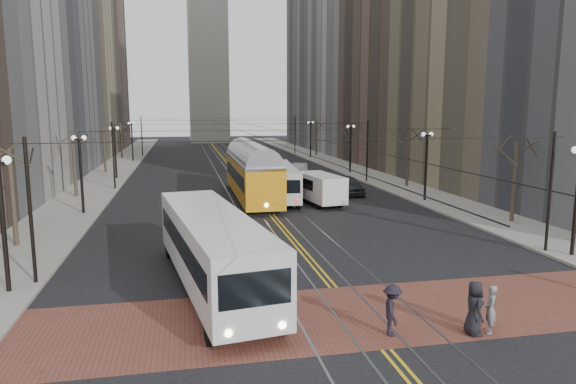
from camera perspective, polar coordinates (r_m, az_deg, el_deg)
name	(u,v)px	position (r m, az deg, el deg)	size (l,w,h in m)	color
ground	(327,280)	(23.89, 4.39, -9.78)	(260.00, 260.00, 0.00)	black
sidewalk_left	(113,172)	(67.71, -18.89, 2.17)	(5.00, 140.00, 0.15)	gray
sidewalk_right	(343,166)	(70.44, 6.10, 2.86)	(5.00, 140.00, 0.15)	gray
crosswalk_band	(356,314)	(20.32, 7.56, -13.30)	(25.00, 6.00, 0.01)	brown
streetcar_rails	(233,169)	(67.45, -6.15, 2.52)	(4.80, 130.00, 0.02)	gray
centre_lines	(233,169)	(67.45, -6.15, 2.53)	(0.42, 130.00, 0.01)	gold
building_left_mid	(13,30)	(70.99, -28.28, 15.60)	(16.00, 20.00, 34.00)	slate
building_left_far	(78,45)	(110.09, -22.32, 14.89)	(16.00, 20.00, 40.00)	brown
building_right_mid	(416,41)	(75.36, 14.03, 15.96)	(16.00, 20.00, 34.00)	brown
building_right_midfar	(378,3)	(95.74, 9.94, 20.03)	(20.00, 20.00, 52.00)	#9F9D96
building_right_far	(333,51)	(112.96, 5.03, 15.36)	(16.00, 20.00, 40.00)	slate
lamp_posts	(248,160)	(51.09, -4.45, 3.58)	(27.60, 57.20, 5.60)	black
street_trees	(241,154)	(57.52, -5.26, 4.20)	(31.68, 53.28, 5.60)	#382D23
trolley_wires	(241,146)	(57.03, -5.23, 5.14)	(25.96, 120.00, 6.60)	black
transit_bus	(212,252)	(22.57, -8.40, -6.58)	(2.76, 13.24, 3.31)	silver
streetcar	(252,177)	(44.85, -4.06, 1.65)	(2.99, 16.08, 3.79)	orange
rear_bus	(280,183)	(44.35, -0.95, 1.03)	(2.45, 11.27, 2.94)	silver
cargo_van	(321,190)	(41.98, 3.70, 0.26)	(2.18, 5.68, 2.51)	white
sedan_grey	(348,185)	(47.57, 6.68, 0.77)	(2.01, 5.00, 1.71)	#3A3D41
sedan_silver	(300,170)	(59.58, 1.33, 2.46)	(1.66, 4.77, 1.57)	#97999E
pedestrian_a	(474,308)	(19.26, 19.98, -12.01)	(0.93, 0.61, 1.91)	black
pedestrian_b	(490,309)	(19.62, 21.58, -12.03)	(0.62, 0.41, 1.70)	gray
pedestrian_d	(392,310)	(18.47, 11.50, -12.72)	(1.17, 0.67, 1.81)	black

